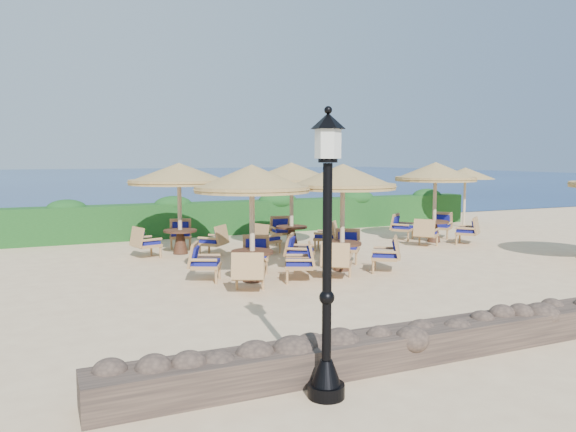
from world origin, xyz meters
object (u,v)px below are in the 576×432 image
at_px(cafe_set_1, 343,199).
at_px(cafe_set_0, 252,204).
at_px(lamp_post, 327,267).
at_px(cafe_set_5, 435,188).
at_px(extra_parasol, 465,173).
at_px(cafe_set_3, 179,187).
at_px(cafe_set_4, 292,187).

bearing_deg(cafe_set_1, cafe_set_0, -173.46).
relative_size(lamp_post, cafe_set_5, 1.24).
relative_size(cafe_set_1, cafe_set_5, 1.00).
xyz_separation_m(extra_parasol, cafe_set_1, (-8.76, -5.56, -0.39)).
height_order(extra_parasol, cafe_set_1, cafe_set_1).
xyz_separation_m(cafe_set_0, cafe_set_1, (2.49, 0.29, 0.01)).
bearing_deg(cafe_set_3, lamp_post, -93.91).
relative_size(lamp_post, cafe_set_1, 1.24).
bearing_deg(extra_parasol, cafe_set_1, -147.57).
bearing_deg(cafe_set_1, cafe_set_4, 86.69).
distance_m(extra_parasol, cafe_set_5, 4.54).
relative_size(cafe_set_4, cafe_set_5, 1.07).
height_order(cafe_set_0, cafe_set_4, same).
relative_size(lamp_post, cafe_set_0, 1.17).
height_order(cafe_set_1, cafe_set_5, same).
bearing_deg(cafe_set_4, cafe_set_5, -7.37).
xyz_separation_m(cafe_set_1, cafe_set_3, (-3.13, 4.03, 0.16)).
bearing_deg(cafe_set_0, cafe_set_3, 98.45).
bearing_deg(cafe_set_0, cafe_set_4, 54.66).
height_order(cafe_set_0, cafe_set_5, same).
bearing_deg(cafe_set_0, cafe_set_5, 22.53).
distance_m(cafe_set_0, cafe_set_5, 8.24).
bearing_deg(cafe_set_1, cafe_set_5, 29.27).
bearing_deg(extra_parasol, cafe_set_5, -143.46).
height_order(extra_parasol, cafe_set_3, cafe_set_3).
height_order(lamp_post, cafe_set_1, lamp_post).
height_order(cafe_set_1, cafe_set_3, same).
distance_m(cafe_set_3, cafe_set_5, 8.33).
bearing_deg(extra_parasol, cafe_set_4, -166.48).
bearing_deg(cafe_set_4, lamp_post, -112.15).
bearing_deg(extra_parasol, lamp_post, -136.40).
height_order(lamp_post, cafe_set_3, lamp_post).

